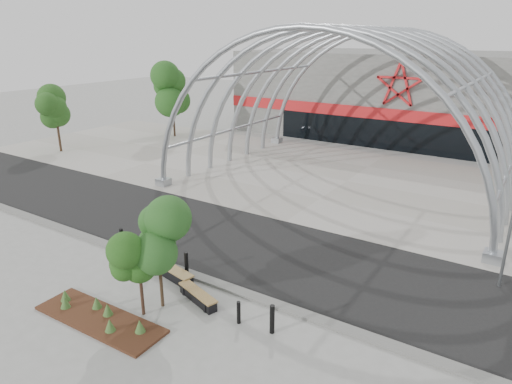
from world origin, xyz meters
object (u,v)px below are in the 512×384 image
(street_tree_0, at_px, (158,238))
(bench_0, at_px, (173,273))
(bench_1, at_px, (198,297))
(bollard_2, at_px, (186,264))
(signal_pole, at_px, (509,235))
(street_tree_1, at_px, (138,252))

(street_tree_0, distance_m, bench_0, 3.26)
(bench_1, xyz_separation_m, bollard_2, (-1.73, 1.35, 0.30))
(bollard_2, bearing_deg, bench_0, -117.02)
(signal_pole, bearing_deg, bench_0, -149.91)
(street_tree_0, relative_size, bollard_2, 3.75)
(street_tree_1, relative_size, bollard_2, 3.39)
(bench_0, xyz_separation_m, bench_1, (2.02, -0.78, -0.03))
(street_tree_0, xyz_separation_m, street_tree_1, (-0.21, -0.77, -0.26))
(signal_pole, height_order, street_tree_1, signal_pole)
(bench_0, bearing_deg, street_tree_0, -57.86)
(bench_0, xyz_separation_m, bollard_2, (0.29, 0.56, 0.28))
(street_tree_0, height_order, bench_1, street_tree_0)
(street_tree_1, relative_size, bench_0, 1.47)
(street_tree_1, bearing_deg, bench_0, 109.29)
(signal_pole, distance_m, bench_0, 13.48)
(bench_1, bearing_deg, signal_pole, 38.13)
(street_tree_0, relative_size, street_tree_1, 1.10)
(bench_0, bearing_deg, bollard_2, 62.98)
(street_tree_0, xyz_separation_m, bollard_2, (-0.80, 2.29, -2.27))
(bollard_2, bearing_deg, bench_1, -37.80)
(signal_pole, distance_m, bollard_2, 12.92)
(bench_0, relative_size, bollard_2, 2.30)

